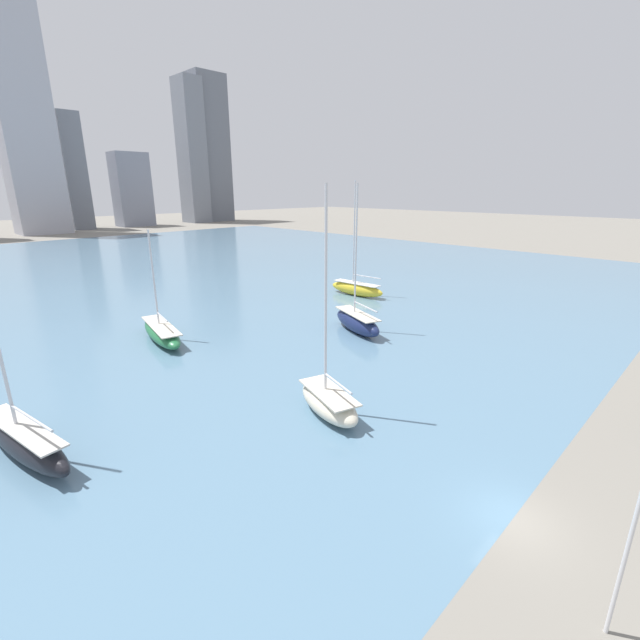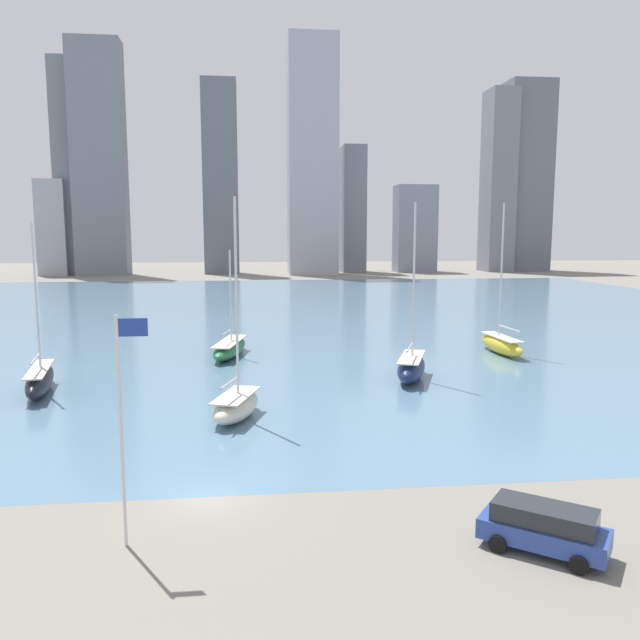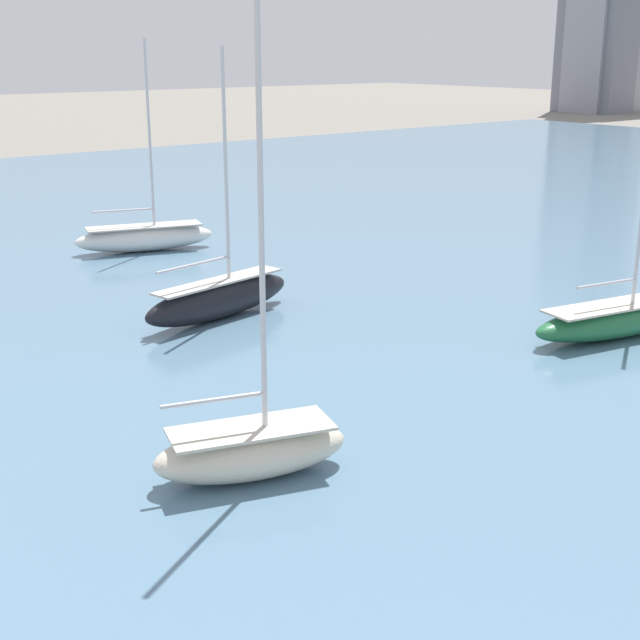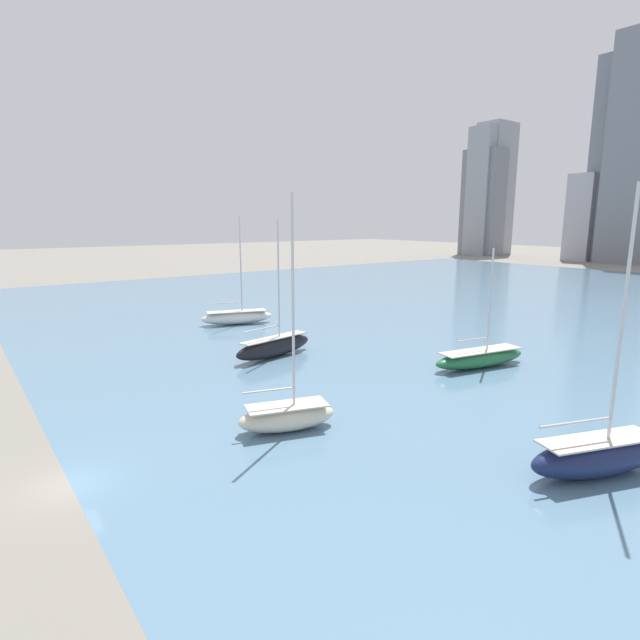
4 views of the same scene
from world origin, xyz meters
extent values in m
plane|color=gray|center=(0.00, 0.00, 0.00)|extent=(500.00, 500.00, 0.00)
cube|color=slate|center=(-94.29, 165.88, 19.99)|extent=(14.59, 9.13, 39.98)
cube|color=#8E939E|center=(-93.91, 167.82, 23.98)|extent=(9.61, 14.89, 47.97)
cube|color=#8E939E|center=(-93.80, 171.98, 25.00)|extent=(10.05, 13.49, 50.01)
cube|color=#A8A8B2|center=(-56.55, 168.04, 14.21)|extent=(8.54, 8.24, 28.41)
cube|color=slate|center=(-52.09, 172.29, 31.87)|extent=(7.39, 12.35, 63.75)
cube|color=slate|center=(-42.02, 166.07, 34.09)|extent=(15.06, 8.21, 68.19)
ellipsoid|color=black|center=(-14.49, 21.23, 0.99)|extent=(3.34, 9.53, 1.98)
cube|color=#BCB7AD|center=(-14.49, 21.23, 1.93)|extent=(2.74, 7.82, 0.10)
cube|color=#2D2D33|center=(-14.49, 21.23, 0.45)|extent=(0.46, 1.69, 0.89)
cylinder|color=silver|center=(-14.62, 21.92, 7.62)|extent=(0.18, 0.18, 11.28)
cylinder|color=silver|center=(-14.21, 19.66, 3.08)|extent=(0.96, 4.56, 0.14)
ellipsoid|color=#19234C|center=(15.64, 22.46, 1.02)|extent=(4.91, 8.37, 2.03)
cube|color=beige|center=(15.64, 22.46, 1.99)|extent=(4.02, 6.86, 0.10)
cube|color=#2D2D33|center=(15.64, 22.46, 0.46)|extent=(0.66, 1.42, 0.91)
cylinder|color=silver|center=(15.85, 23.03, 8.55)|extent=(0.18, 0.18, 13.02)
cylinder|color=silver|center=(15.08, 20.96, 3.14)|extent=(1.68, 4.19, 0.14)
ellipsoid|color=#236B3D|center=(-0.17, 34.50, 0.80)|extent=(4.28, 10.29, 1.60)
cube|color=beige|center=(-0.17, 34.50, 1.55)|extent=(3.51, 8.44, 0.10)
cube|color=#2D2D33|center=(-0.17, 34.50, 0.36)|extent=(0.51, 1.80, 0.72)
cylinder|color=silver|center=(-0.02, 35.23, 6.23)|extent=(0.18, 0.18, 9.25)
cylinder|color=silver|center=(-0.37, 33.48, 2.70)|extent=(0.85, 3.53, 0.14)
ellipsoid|color=beige|center=(0.96, 12.61, 0.84)|extent=(4.20, 6.75, 1.67)
cube|color=beige|center=(0.96, 12.61, 1.63)|extent=(3.45, 5.53, 0.10)
cube|color=#2D2D33|center=(0.96, 12.61, 0.38)|extent=(0.50, 1.13, 0.75)
cylinder|color=silver|center=(1.11, 13.06, 8.27)|extent=(0.18, 0.18, 13.18)
cylinder|color=silver|center=(0.61, 11.48, 2.78)|extent=(1.14, 3.19, 0.14)
ellipsoid|color=white|center=(-31.00, 25.76, 0.87)|extent=(5.04, 9.56, 1.74)
cube|color=#BCB7AD|center=(-31.00, 25.76, 1.69)|extent=(4.13, 7.84, 0.10)
cube|color=#2D2D33|center=(-31.00, 25.76, 0.39)|extent=(0.66, 1.64, 0.78)
cylinder|color=silver|center=(-30.79, 26.43, 7.77)|extent=(0.18, 0.18, 12.06)
cylinder|color=silver|center=(-31.40, 24.49, 2.84)|extent=(1.36, 3.91, 0.14)
camera|label=1|loc=(-17.65, -5.01, 14.53)|focal=24.00mm
camera|label=2|loc=(2.10, -28.64, 12.43)|focal=35.00mm
camera|label=3|loc=(22.54, -1.81, 13.12)|focal=50.00mm
camera|label=4|loc=(26.30, -3.80, 13.22)|focal=28.00mm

